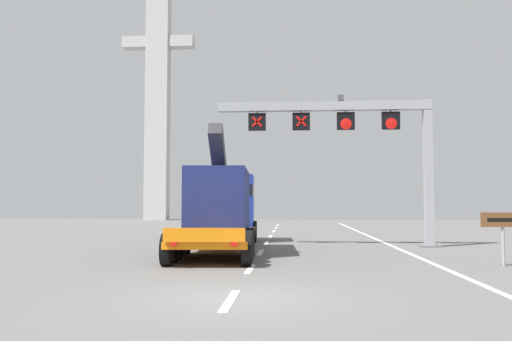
{
  "coord_description": "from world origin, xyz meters",
  "views": [
    {
      "loc": [
        1.28,
        -12.06,
        2.13
      ],
      "look_at": [
        -0.32,
        11.69,
        3.58
      ],
      "focal_mm": 37.24,
      "sensor_mm": 36.0,
      "label": 1
    }
  ],
  "objects": [
    {
      "name": "heavy_haul_truck_orange",
      "position": [
        -1.94,
        13.14,
        1.99
      ],
      "size": [
        3.61,
        14.16,
        5.3
      ],
      "color": "orange",
      "rests_on": "ground"
    },
    {
      "name": "ground",
      "position": [
        0.0,
        0.0,
        0.0
      ],
      "size": [
        112.0,
        112.0,
        0.0
      ],
      "primitive_type": "plane",
      "color": "slate"
    },
    {
      "name": "lane_markings",
      "position": [
        -0.08,
        16.32,
        0.01
      ],
      "size": [
        0.2,
        47.24,
        0.01
      ],
      "color": "silver",
      "rests_on": "ground"
    },
    {
      "name": "bridge_pylon_distant",
      "position": [
        -15.47,
        52.88,
        18.41
      ],
      "size": [
        9.0,
        2.0,
        36.04
      ],
      "color": "#B7B7B2",
      "rests_on": "ground"
    },
    {
      "name": "overhead_lane_gantry",
      "position": [
        4.39,
        14.16,
        5.72
      ],
      "size": [
        10.76,
        0.9,
        7.45
      ],
      "color": "#9EA0A5",
      "rests_on": "ground"
    },
    {
      "name": "edge_line_right",
      "position": [
        6.2,
        12.0,
        0.01
      ],
      "size": [
        0.2,
        63.0,
        0.01
      ],
      "primitive_type": "cube",
      "color": "silver",
      "rests_on": "ground"
    },
    {
      "name": "tourist_info_sign_brown",
      "position": [
        8.35,
        6.31,
        1.37
      ],
      "size": [
        1.47,
        0.15,
        1.81
      ],
      "color": "#9EA0A5",
      "rests_on": "ground"
    }
  ]
}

